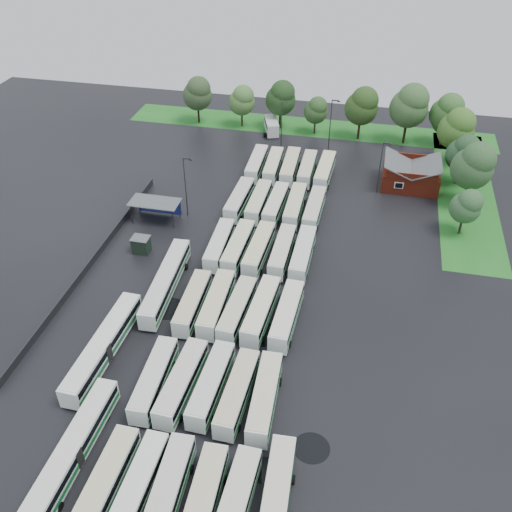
# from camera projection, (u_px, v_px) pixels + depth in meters

# --- Properties ---
(ground) EXTENTS (160.00, 160.00, 0.00)m
(ground) POSITION_uv_depth(u_px,v_px,m) (222.00, 322.00, 75.45)
(ground) COLOR black
(ground) RESTS_ON ground
(brick_building) EXTENTS (10.07, 8.60, 5.39)m
(brick_building) POSITION_uv_depth(u_px,v_px,m) (410.00, 177.00, 103.75)
(brick_building) COLOR maroon
(brick_building) RESTS_ON ground
(wash_shed) EXTENTS (8.20, 4.20, 3.58)m
(wash_shed) POSITION_uv_depth(u_px,v_px,m) (156.00, 203.00, 93.98)
(wash_shed) COLOR #2D2D30
(wash_shed) RESTS_ON ground
(utility_hut) EXTENTS (2.70, 2.20, 2.62)m
(utility_hut) POSITION_uv_depth(u_px,v_px,m) (141.00, 245.00, 87.39)
(utility_hut) COLOR black
(utility_hut) RESTS_ON ground
(grass_strip_north) EXTENTS (80.00, 10.00, 0.01)m
(grass_strip_north) POSITION_uv_depth(u_px,v_px,m) (308.00, 127.00, 126.00)
(grass_strip_north) COLOR #1E6C1E
(grass_strip_north) RESTS_ON ground
(grass_strip_east) EXTENTS (10.00, 50.00, 0.01)m
(grass_strip_east) POSITION_uv_depth(u_px,v_px,m) (465.00, 191.00, 103.13)
(grass_strip_east) COLOR #1E6C1E
(grass_strip_east) RESTS_ON ground
(west_fence) EXTENTS (0.10, 50.00, 1.20)m
(west_fence) POSITION_uv_depth(u_px,v_px,m) (93.00, 261.00, 85.26)
(west_fence) COLOR #2D2D30
(west_fence) RESTS_ON ground
(bus_r0c0) EXTENTS (2.61, 11.76, 3.27)m
(bus_r0c0) POSITION_uv_depth(u_px,v_px,m) (105.00, 485.00, 54.50)
(bus_r0c0) COLOR white
(bus_r0c0) RESTS_ON ground
(bus_r0c1) EXTENTS (2.49, 11.16, 3.10)m
(bus_r0c1) POSITION_uv_depth(u_px,v_px,m) (138.00, 487.00, 54.41)
(bus_r0c1) COLOR white
(bus_r0c1) RESTS_ON ground
(bus_r0c2) EXTENTS (2.94, 11.66, 3.22)m
(bus_r0c2) POSITION_uv_depth(u_px,v_px,m) (167.00, 493.00, 53.83)
(bus_r0c2) COLOR white
(bus_r0c2) RESTS_ON ground
(bus_r0c3) EXTENTS (2.92, 11.86, 3.28)m
(bus_r0c3) POSITION_uv_depth(u_px,v_px,m) (202.00, 506.00, 52.79)
(bus_r0c3) COLOR white
(bus_r0c3) RESTS_ON ground
(bus_r0c4) EXTENTS (2.78, 11.57, 3.20)m
(bus_r0c4) POSITION_uv_depth(u_px,v_px,m) (235.00, 507.00, 52.73)
(bus_r0c4) COLOR white
(bus_r0c4) RESTS_ON ground
(bus_r1c0) EXTENTS (2.82, 11.38, 3.15)m
(bus_r1c0) POSITION_uv_depth(u_px,v_px,m) (154.00, 379.00, 65.21)
(bus_r1c0) COLOR white
(bus_r1c0) RESTS_ON ground
(bus_r1c1) EXTENTS (2.96, 11.73, 3.24)m
(bus_r1c1) POSITION_uv_depth(u_px,v_px,m) (182.00, 382.00, 64.77)
(bus_r1c1) COLOR white
(bus_r1c1) RESTS_ON ground
(bus_r1c2) EXTENTS (2.78, 11.49, 3.18)m
(bus_r1c2) POSITION_uv_depth(u_px,v_px,m) (211.00, 384.00, 64.57)
(bus_r1c2) COLOR white
(bus_r1c2) RESTS_ON ground
(bus_r1c3) EXTENTS (2.75, 11.35, 3.14)m
(bus_r1c3) POSITION_uv_depth(u_px,v_px,m) (237.00, 393.00, 63.62)
(bus_r1c3) COLOR white
(bus_r1c3) RESTS_ON ground
(bus_r1c4) EXTENTS (2.95, 11.60, 3.20)m
(bus_r1c4) POSITION_uv_depth(u_px,v_px,m) (265.00, 397.00, 63.05)
(bus_r1c4) COLOR white
(bus_r1c4) RESTS_ON ground
(bus_r2c0) EXTENTS (2.65, 11.24, 3.11)m
(bus_r2c0) POSITION_uv_depth(u_px,v_px,m) (193.00, 303.00, 75.95)
(bus_r2c0) COLOR white
(bus_r2c0) RESTS_ON ground
(bus_r2c1) EXTENTS (2.74, 11.74, 3.25)m
(bus_r2c1) POSITION_uv_depth(u_px,v_px,m) (216.00, 304.00, 75.62)
(bus_r2c1) COLOR white
(bus_r2c1) RESTS_ON ground
(bus_r2c2) EXTENTS (2.91, 11.33, 3.13)m
(bus_r2c2) POSITION_uv_depth(u_px,v_px,m) (237.00, 310.00, 74.80)
(bus_r2c2) COLOR white
(bus_r2c2) RESTS_ON ground
(bus_r2c3) EXTENTS (3.07, 11.88, 3.28)m
(bus_r2c3) POSITION_uv_depth(u_px,v_px,m) (261.00, 310.00, 74.54)
(bus_r2c3) COLOR white
(bus_r2c3) RESTS_ON ground
(bus_r2c4) EXTENTS (2.81, 11.70, 3.24)m
(bus_r2c4) POSITION_uv_depth(u_px,v_px,m) (287.00, 315.00, 73.85)
(bus_r2c4) COLOR white
(bus_r2c4) RESTS_ON ground
(bus_r3c0) EXTENTS (2.70, 11.24, 3.11)m
(bus_r3c0) POSITION_uv_depth(u_px,v_px,m) (219.00, 245.00, 86.67)
(bus_r3c0) COLOR white
(bus_r3c0) RESTS_ON ground
(bus_r3c1) EXTENTS (2.71, 11.53, 3.20)m
(bus_r3c1) POSITION_uv_depth(u_px,v_px,m) (238.00, 247.00, 86.22)
(bus_r3c1) COLOR white
(bus_r3c1) RESTS_ON ground
(bus_r3c2) EXTENTS (2.84, 11.74, 3.25)m
(bus_r3c2) POSITION_uv_depth(u_px,v_px,m) (259.00, 249.00, 85.66)
(bus_r3c2) COLOR white
(bus_r3c2) RESTS_ON ground
(bus_r3c3) EXTENTS (2.44, 11.29, 3.14)m
(bus_r3c3) POSITION_uv_depth(u_px,v_px,m) (282.00, 251.00, 85.29)
(bus_r3c3) COLOR white
(bus_r3c3) RESTS_ON ground
(bus_r3c4) EXTENTS (2.53, 11.67, 3.25)m
(bus_r3c4) POSITION_uv_depth(u_px,v_px,m) (303.00, 254.00, 84.67)
(bus_r3c4) COLOR white
(bus_r3c4) RESTS_ON ground
(bus_r4c0) EXTENTS (2.79, 11.57, 3.20)m
(bus_r4c0) POSITION_uv_depth(u_px,v_px,m) (239.00, 200.00, 97.39)
(bus_r4c0) COLOR white
(bus_r4c0) RESTS_ON ground
(bus_r4c1) EXTENTS (2.47, 11.30, 3.14)m
(bus_r4c1) POSITION_uv_depth(u_px,v_px,m) (259.00, 202.00, 96.86)
(bus_r4c1) COLOR white
(bus_r4c1) RESTS_ON ground
(bus_r4c2) EXTENTS (2.68, 11.24, 3.11)m
(bus_r4c2) POSITION_uv_depth(u_px,v_px,m) (276.00, 204.00, 96.23)
(bus_r4c2) COLOR white
(bus_r4c2) RESTS_ON ground
(bus_r4c3) EXTENTS (2.55, 11.48, 3.19)m
(bus_r4c3) POSITION_uv_depth(u_px,v_px,m) (295.00, 206.00, 95.79)
(bus_r4c3) COLOR white
(bus_r4c3) RESTS_ON ground
(bus_r4c4) EXTENTS (2.62, 11.32, 3.14)m
(bus_r4c4) POSITION_uv_depth(u_px,v_px,m) (314.00, 209.00, 95.05)
(bus_r4c4) COLOR white
(bus_r4c4) RESTS_ON ground
(bus_r5c0) EXTENTS (2.74, 11.51, 3.19)m
(bus_r5c0) POSITION_uv_depth(u_px,v_px,m) (257.00, 164.00, 108.06)
(bus_r5c0) COLOR white
(bus_r5c0) RESTS_ON ground
(bus_r5c1) EXTENTS (2.81, 11.29, 3.12)m
(bus_r5c1) POSITION_uv_depth(u_px,v_px,m) (273.00, 166.00, 107.50)
(bus_r5c1) COLOR white
(bus_r5c1) RESTS_ON ground
(bus_r5c2) EXTENTS (2.80, 11.70, 3.24)m
(bus_r5c2) POSITION_uv_depth(u_px,v_px,m) (290.00, 167.00, 107.05)
(bus_r5c2) COLOR white
(bus_r5c2) RESTS_ON ground
(bus_r5c3) EXTENTS (2.50, 11.21, 3.11)m
(bus_r5c3) POSITION_uv_depth(u_px,v_px,m) (307.00, 169.00, 106.50)
(bus_r5c3) COLOR white
(bus_r5c3) RESTS_ON ground
(bus_r5c4) EXTENTS (2.87, 11.77, 3.26)m
(bus_r5c4) POSITION_uv_depth(u_px,v_px,m) (325.00, 171.00, 105.75)
(bus_r5c4) COLOR white
(bus_r5c4) RESTS_ON ground
(artic_bus_west_a) EXTENTS (2.61, 16.68, 3.09)m
(artic_bus_west_a) POSITION_uv_depth(u_px,v_px,m) (74.00, 449.00, 57.79)
(artic_bus_west_a) COLOR white
(artic_bus_west_a) RESTS_ON ground
(artic_bus_west_b) EXTENTS (3.31, 17.32, 3.20)m
(artic_bus_west_b) POSITION_uv_depth(u_px,v_px,m) (166.00, 282.00, 79.41)
(artic_bus_west_b) COLOR white
(artic_bus_west_b) RESTS_ON ground
(artic_bus_west_c) EXTENTS (2.94, 17.43, 3.22)m
(artic_bus_west_c) POSITION_uv_depth(u_px,v_px,m) (104.00, 346.00, 69.32)
(artic_bus_west_c) COLOR white
(artic_bus_west_c) RESTS_ON ground
(minibus) EXTENTS (4.44, 7.13, 2.92)m
(minibus) POSITION_uv_depth(u_px,v_px,m) (271.00, 126.00, 122.63)
(minibus) COLOR silver
(minibus) RESTS_ON ground
(tree_north_0) EXTENTS (6.39, 6.39, 10.59)m
(tree_north_0) POSITION_uv_depth(u_px,v_px,m) (198.00, 93.00, 123.84)
(tree_north_0) COLOR black
(tree_north_0) RESTS_ON ground
(tree_north_1) EXTENTS (5.66, 5.66, 9.37)m
(tree_north_1) POSITION_uv_depth(u_px,v_px,m) (242.00, 100.00, 122.75)
(tree_north_1) COLOR #322514
(tree_north_1) RESTS_ON ground
(tree_north_2) EXTENTS (6.48, 6.48, 10.73)m
(tree_north_2) POSITION_uv_depth(u_px,v_px,m) (281.00, 98.00, 121.49)
(tree_north_2) COLOR black
(tree_north_2) RESTS_ON ground
(tree_north_3) EXTENTS (5.00, 5.00, 8.29)m
(tree_north_3) POSITION_uv_depth(u_px,v_px,m) (316.00, 110.00, 120.06)
(tree_north_3) COLOR black
(tree_north_3) RESTS_ON ground
(tree_north_4) EXTENTS (6.89, 6.89, 11.41)m
(tree_north_4) POSITION_uv_depth(u_px,v_px,m) (362.00, 106.00, 116.72)
(tree_north_4) COLOR black
(tree_north_4) RESTS_ON ground
(tree_north_5) EXTENTS (7.78, 7.78, 12.89)m
(tree_north_5) POSITION_uv_depth(u_px,v_px,m) (410.00, 105.00, 114.39)
(tree_north_5) COLOR black
(tree_north_5) RESTS_ON ground
(tree_north_6) EXTENTS (5.51, 5.51, 9.12)m
(tree_north_6) POSITION_uv_depth(u_px,v_px,m) (447.00, 119.00, 115.04)
(tree_north_6) COLOR #322111
(tree_north_6) RESTS_ON ground
(tree_east_0) EXTENTS (4.94, 4.94, 8.18)m
(tree_east_0) POSITION_uv_depth(u_px,v_px,m) (467.00, 206.00, 89.04)
(tree_east_0) COLOR black
(tree_east_0) RESTS_ON ground
(tree_east_1) EXTENTS (7.14, 7.14, 11.82)m
(tree_east_1) POSITION_uv_depth(u_px,v_px,m) (474.00, 165.00, 94.97)
(tree_east_1) COLOR #352211
(tree_east_1) RESTS_ON ground
(tree_east_2) EXTENTS (5.91, 5.90, 9.77)m
(tree_east_2) POSITION_uv_depth(u_px,v_px,m) (464.00, 153.00, 101.69)
(tree_east_2) COLOR #2D2318
(tree_east_2) RESTS_ON ground
(tree_east_3) EXTENTS (6.93, 6.93, 11.48)m
(tree_east_3) POSITION_uv_depth(u_px,v_px,m) (457.00, 128.00, 107.58)
(tree_east_3) COLOR black
(tree_east_3) RESTS_ON ground
(tree_east_4) EXTENTS (6.71, 6.71, 11.11)m
(tree_east_4) POSITION_uv_depth(u_px,v_px,m) (448.00, 112.00, 114.53)
(tree_east_4) COLOR black
(tree_east_4) RESTS_ON ground
(lamp_post_ne) EXTENTS (1.51, 0.29, 9.81)m
(lamp_post_ne) POSITION_uv_depth(u_px,v_px,m) (381.00, 164.00, 99.39)
(lamp_post_ne) COLOR #2D2D30
(lamp_post_ne) RESTS_ON ground
(lamp_post_nw) EXTENTS (1.66, 0.32, 10.76)m
(lamp_post_nw) POSITION_uv_depth(u_px,v_px,m) (186.00, 183.00, 92.98)
(lamp_post_nw) COLOR #2D2D30
(lamp_post_nw) RESTS_ON ground
(lamp_post_back_w) EXTENTS (1.53, 0.30, 9.93)m
(lamp_post_back_w) POSITION_uv_depth(u_px,v_px,m) (282.00, 121.00, 114.29)
(lamp_post_back_w) COLOR #2D2D30
(lamp_post_back_w) RESTS_ON ground
(lamp_post_back_e) EXTENTS (1.65, 0.32, 10.69)m
(lamp_post_back_e) POSITION_uv_depth(u_px,v_px,m) (331.00, 122.00, 112.99)
(lamp_post_back_e) COLOR #2D2D30
(lamp_post_back_e) RESTS_ON ground
(puddle_0) EXTENTS (3.94, 3.94, 0.01)m
(puddle_0) POSITION_uv_depth(u_px,v_px,m) (150.00, 462.00, 58.52)
(puddle_0) COLOR black
(puddle_0) RESTS_ON ground
(puddle_1) EXTENTS (3.18, 3.18, 0.01)m
(puddle_1) POSITION_uv_depth(u_px,v_px,m) (265.00, 470.00, 57.75)
(puddle_1) COLOR black
(puddle_1) RESTS_ON ground
(puddle_2) EXTENTS (4.57, 4.57, 0.01)m
(puddle_2) POSITION_uv_depth(u_px,v_px,m) (169.00, 309.00, 77.53)
(puddle_2) COLOR black
(puddle_2) RESTS_ON ground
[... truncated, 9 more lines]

